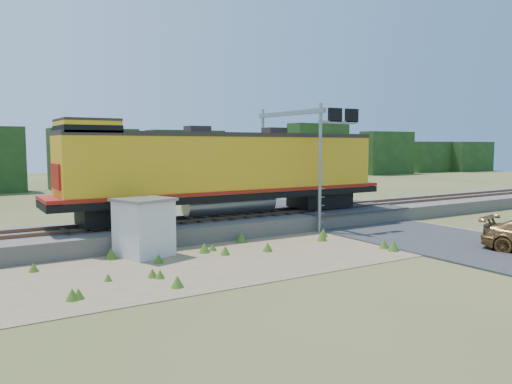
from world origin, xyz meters
TOP-DOWN VIEW (x-y plane):
  - ground at (0.00, 0.00)m, footprint 140.00×140.00m
  - ballast at (0.00, 6.00)m, footprint 70.00×5.00m
  - rails at (0.00, 6.00)m, footprint 70.00×1.54m
  - dirt_shoulder at (-2.00, 0.50)m, footprint 26.00×8.00m
  - road at (7.00, 0.74)m, footprint 7.00×66.00m
  - tree_line_north at (0.00, 38.00)m, footprint 130.00×3.00m
  - weed_clumps at (-3.50, 0.10)m, footprint 15.00×6.20m
  - locomotive at (-0.77, 6.00)m, footprint 18.85×2.87m
  - shed at (-6.43, 2.68)m, footprint 2.61×2.61m
  - signal_gantry at (3.71, 5.34)m, footprint 2.71×6.20m

SIDE VIEW (x-z plane):
  - ground at x=0.00m, z-range 0.00..0.00m
  - weed_clumps at x=-3.50m, z-range -0.28..0.28m
  - dirt_shoulder at x=-2.00m, z-range 0.00..0.03m
  - road at x=7.00m, z-range -0.34..0.52m
  - ballast at x=0.00m, z-range 0.00..0.80m
  - rails at x=0.00m, z-range 0.80..0.96m
  - shed at x=-6.43m, z-range 0.02..2.47m
  - tree_line_north at x=0.00m, z-range -0.18..6.32m
  - locomotive at x=-0.77m, z-range 0.93..5.79m
  - signal_gantry at x=3.71m, z-range 1.72..8.55m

